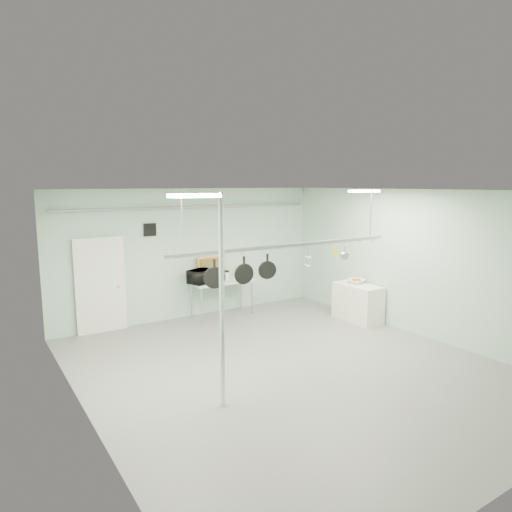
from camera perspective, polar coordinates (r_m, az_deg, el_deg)
floor at (r=8.58m, az=4.13°, el=-13.73°), size 8.00×8.00×0.00m
ceiling at (r=7.91m, az=4.39°, el=8.10°), size 7.00×8.00×0.02m
back_wall at (r=11.47m, az=-7.88°, el=0.35°), size 7.00×0.02×3.20m
right_wall at (r=10.55m, az=19.54°, el=-0.85°), size 0.02×8.00×3.20m
door at (r=10.77m, az=-18.86°, el=-3.60°), size 1.10×0.10×2.20m
wall_vent at (r=10.96m, az=-13.13°, el=3.22°), size 0.30×0.04×0.30m
conduit_pipe at (r=11.28m, az=-7.82°, el=6.08°), size 6.60×0.07×0.07m
chrome_pole at (r=6.70m, az=-4.29°, el=-5.83°), size 0.08×0.08×3.20m
prep_table at (r=11.54m, az=-4.27°, el=-3.42°), size 1.60×0.70×0.91m
side_cabinet at (r=11.43m, az=12.59°, el=-5.71°), size 0.60×1.20×0.90m
pot_rack at (r=8.34m, az=4.16°, el=1.53°), size 4.80×0.06×1.00m
light_panel_left at (r=6.07m, az=-7.72°, el=7.48°), size 0.65×0.30×0.05m
light_panel_right at (r=9.97m, az=13.39°, el=7.90°), size 0.65×0.30×0.05m
microwave at (r=11.23m, az=-6.89°, el=-2.54°), size 0.73×0.63×0.34m
coffee_canister at (r=11.59m, az=-3.74°, el=-2.49°), size 0.18×0.18×0.19m
painting_large at (r=11.66m, az=-5.59°, el=-1.48°), size 0.79×0.18×0.58m
painting_small at (r=12.15m, az=-1.57°, el=-1.80°), size 0.30×0.09×0.25m
fruit_bowl at (r=11.45m, az=12.39°, el=-3.09°), size 0.46×0.46×0.10m
skillet_left at (r=7.58m, az=-5.21°, el=-2.18°), size 0.37×0.18×0.48m
skillet_mid at (r=7.87m, az=-1.51°, el=-1.82°), size 0.37×0.10×0.50m
skillet_right at (r=8.12m, az=1.42°, el=-1.34°), size 0.33×0.18×0.46m
whisk at (r=8.67m, az=6.51°, el=-0.39°), size 0.25×0.25×0.36m
grater at (r=9.11m, az=9.92°, el=0.47°), size 0.09×0.03×0.21m
saucepan at (r=9.28m, az=11.02°, el=0.37°), size 0.18×0.14×0.28m
fruit_cluster at (r=11.44m, az=12.40°, el=-2.90°), size 0.24×0.24×0.09m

